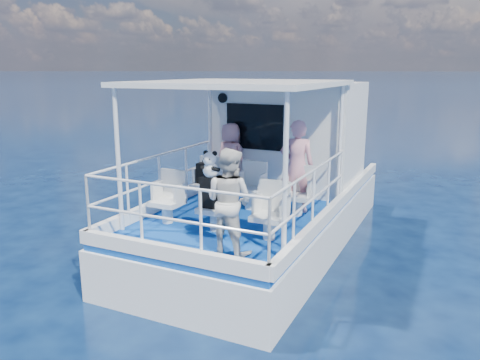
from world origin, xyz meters
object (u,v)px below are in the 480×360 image
at_px(passenger_port_fwd, 231,158).
at_px(backpack_center, 212,192).
at_px(passenger_stbd_aft, 229,201).
at_px(panda, 210,164).

relative_size(passenger_port_fwd, backpack_center, 2.95).
height_order(passenger_stbd_aft, backpack_center, passenger_stbd_aft).
distance_m(passenger_stbd_aft, backpack_center, 0.90).
relative_size(passenger_stbd_aft, backpack_center, 3.00).
distance_m(passenger_port_fwd, passenger_stbd_aft, 3.19).
distance_m(passenger_port_fwd, panda, 2.39).
relative_size(passenger_port_fwd, passenger_stbd_aft, 0.98).
bearing_deg(panda, passenger_stbd_aft, -44.98).
xyz_separation_m(passenger_stbd_aft, panda, (-0.63, 0.63, 0.34)).
height_order(passenger_port_fwd, backpack_center, passenger_port_fwd).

